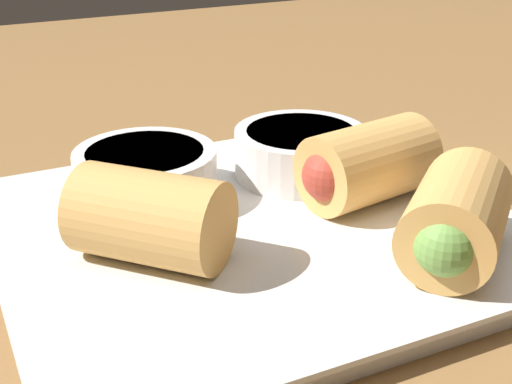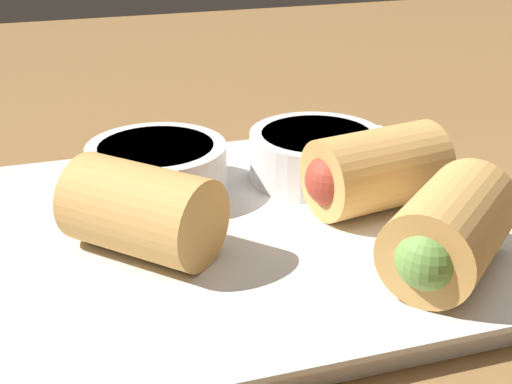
# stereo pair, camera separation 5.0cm
# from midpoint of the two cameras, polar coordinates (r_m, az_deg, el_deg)

# --- Properties ---
(table_surface) EXTENTS (1.80, 1.40, 0.02)m
(table_surface) POSITION_cam_midpoint_polar(r_m,az_deg,el_deg) (0.41, 1.43, -5.57)
(table_surface) COLOR olive
(table_surface) RESTS_ON ground
(serving_plate) EXTENTS (0.28, 0.25, 0.01)m
(serving_plate) POSITION_cam_midpoint_polar(r_m,az_deg,el_deg) (0.40, -3.61, -3.51)
(serving_plate) COLOR silver
(serving_plate) RESTS_ON table_surface
(roll_front_left) EXTENTS (0.09, 0.09, 0.05)m
(roll_front_left) POSITION_cam_midpoint_polar(r_m,az_deg,el_deg) (0.35, -12.94, -2.27)
(roll_front_left) COLOR #DBA356
(roll_front_left) RESTS_ON serving_plate
(roll_front_right) EXTENTS (0.09, 0.06, 0.05)m
(roll_front_right) POSITION_cam_midpoint_polar(r_m,az_deg,el_deg) (0.41, 5.13, 2.06)
(roll_front_right) COLOR #DBA356
(roll_front_right) RESTS_ON serving_plate
(roll_back_left) EXTENTS (0.09, 0.08, 0.05)m
(roll_back_left) POSITION_cam_midpoint_polar(r_m,az_deg,el_deg) (0.35, 11.80, -2.38)
(roll_back_left) COLOR #DBA356
(roll_back_left) RESTS_ON serving_plate
(dipping_bowl_near) EXTENTS (0.08, 0.08, 0.03)m
(dipping_bowl_near) POSITION_cam_midpoint_polar(r_m,az_deg,el_deg) (0.43, -12.15, 1.47)
(dipping_bowl_near) COLOR white
(dipping_bowl_near) RESTS_ON serving_plate
(dipping_bowl_far) EXTENTS (0.08, 0.08, 0.03)m
(dipping_bowl_far) POSITION_cam_midpoint_polar(r_m,az_deg,el_deg) (0.45, 0.41, 3.26)
(dipping_bowl_far) COLOR white
(dipping_bowl_far) RESTS_ON serving_plate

